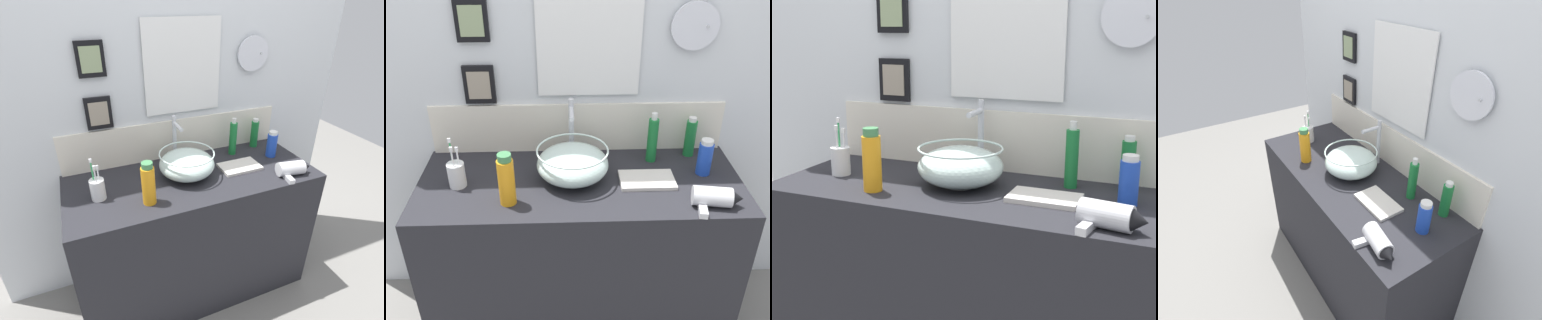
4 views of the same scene
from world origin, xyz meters
TOP-DOWN VIEW (x-y plane):
  - ground_plane at (0.00, 0.00)m, footprint 6.00×6.00m
  - vanity_counter at (0.00, 0.00)m, footprint 1.34×0.54m
  - back_panel at (0.00, 0.30)m, footprint 2.22×0.10m
  - glass_bowl_sink at (-0.03, 0.02)m, footprint 0.30×0.30m
  - faucet at (-0.03, 0.20)m, footprint 0.02×0.13m
  - hair_drier at (0.50, -0.19)m, footprint 0.20×0.14m
  - toothbrush_cup at (-0.50, -0.02)m, footprint 0.07×0.07m
  - shampoo_bottle at (0.52, 0.04)m, footprint 0.06×0.06m
  - spray_bottle at (0.50, 0.20)m, footprint 0.05×0.05m
  - lotion_bottle at (0.32, 0.16)m, footprint 0.04×0.04m
  - soap_dispenser at (-0.28, -0.14)m, footprint 0.06×0.06m
  - hand_towel at (0.28, -0.02)m, footprint 0.23×0.14m

SIDE VIEW (x-z plane):
  - ground_plane at x=0.00m, z-range 0.00..0.00m
  - vanity_counter at x=0.00m, z-range 0.00..0.82m
  - hand_towel at x=0.28m, z-range 0.82..0.84m
  - hair_drier at x=0.50m, z-range 0.82..0.90m
  - toothbrush_cup at x=-0.50m, z-range 0.77..0.98m
  - glass_bowl_sink at x=-0.03m, z-range 0.82..0.96m
  - shampoo_bottle at x=0.52m, z-range 0.82..0.98m
  - spray_bottle at x=0.50m, z-range 0.82..1.00m
  - soap_dispenser at x=-0.28m, z-range 0.82..1.03m
  - lotion_bottle at x=0.32m, z-range 0.81..1.04m
  - faucet at x=-0.03m, z-range 0.84..1.12m
  - back_panel at x=0.00m, z-range 0.00..2.38m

